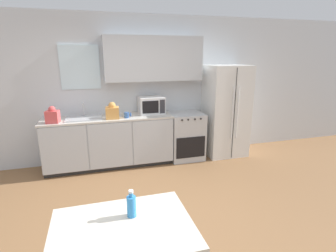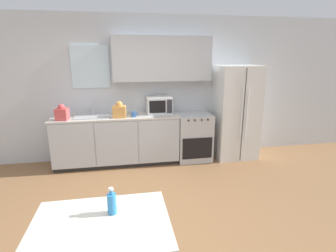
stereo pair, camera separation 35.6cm
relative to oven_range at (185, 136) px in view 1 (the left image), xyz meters
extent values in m
plane|color=olive|center=(-1.16, -1.85, -0.45)|extent=(12.00, 12.00, 0.00)
cube|color=silver|center=(-1.16, 0.35, 0.90)|extent=(12.00, 0.06, 2.70)
cube|color=silver|center=(-1.86, 0.31, 1.32)|extent=(0.67, 0.04, 0.76)
cube|color=#B2B7BC|center=(-0.57, 0.16, 1.46)|extent=(1.79, 0.32, 0.79)
cube|color=#333333|center=(-1.45, 0.04, -0.41)|extent=(2.24, 0.55, 0.08)
cube|color=#B2B7BC|center=(-1.45, 0.01, 0.03)|extent=(2.24, 0.61, 0.81)
cube|color=#B2B7BC|center=(-2.19, -0.30, 0.03)|extent=(0.73, 0.01, 0.79)
cube|color=#B2B7BC|center=(-1.45, -0.30, 0.03)|extent=(0.73, 0.01, 0.79)
cube|color=#B2B7BC|center=(-0.70, -0.30, 0.03)|extent=(0.73, 0.01, 0.79)
cube|color=beige|center=(-1.45, 0.01, 0.45)|extent=(2.26, 0.63, 0.03)
cube|color=#B7BABC|center=(0.00, 0.00, 0.00)|extent=(0.64, 0.63, 0.91)
cube|color=black|center=(0.00, -0.32, -0.14)|extent=(0.56, 0.01, 0.40)
cylinder|color=#262626|center=(-0.18, -0.32, 0.40)|extent=(0.03, 0.02, 0.03)
cylinder|color=#262626|center=(-0.06, -0.32, 0.40)|extent=(0.03, 0.02, 0.03)
cylinder|color=#262626|center=(0.06, -0.32, 0.40)|extent=(0.03, 0.02, 0.03)
cylinder|color=#262626|center=(0.18, -0.32, 0.40)|extent=(0.03, 0.02, 0.03)
cube|color=silver|center=(0.85, -0.01, 0.44)|extent=(0.80, 0.66, 1.79)
cube|color=#3F3F3F|center=(0.85, -0.35, 0.44)|extent=(0.01, 0.01, 1.73)
cylinder|color=silver|center=(0.80, -0.37, 0.48)|extent=(0.02, 0.02, 0.99)
cylinder|color=silver|center=(0.90, -0.37, 0.48)|extent=(0.02, 0.02, 0.99)
cube|color=#B7BABC|center=(-1.86, 0.01, 0.48)|extent=(0.61, 0.45, 0.02)
cylinder|color=silver|center=(-1.86, 0.20, 0.60)|extent=(0.02, 0.02, 0.22)
cylinder|color=silver|center=(-1.86, 0.13, 0.70)|extent=(0.02, 0.14, 0.02)
cube|color=silver|center=(-0.65, 0.11, 0.62)|extent=(0.46, 0.36, 0.31)
cube|color=black|center=(-0.70, -0.08, 0.62)|extent=(0.29, 0.01, 0.22)
cube|color=#2D2D33|center=(-0.48, -0.08, 0.62)|extent=(0.09, 0.01, 0.25)
cylinder|color=#335999|center=(-1.14, -0.14, 0.52)|extent=(0.09, 0.09, 0.10)
torus|color=#335999|center=(-1.07, -0.14, 0.52)|extent=(0.02, 0.07, 0.07)
cube|color=#D14C4C|center=(-2.33, -0.15, 0.57)|extent=(0.22, 0.20, 0.20)
sphere|color=#D14C4C|center=(-2.33, -0.15, 0.69)|extent=(0.12, 0.12, 0.11)
cube|color=#DB994C|center=(-1.38, -0.12, 0.57)|extent=(0.24, 0.21, 0.20)
sphere|color=#DB994C|center=(-1.38, -0.12, 0.70)|extent=(0.13, 0.13, 0.12)
cube|color=beige|center=(-1.54, -2.89, 0.27)|extent=(1.07, 0.79, 0.03)
cylinder|color=beige|center=(-2.01, -2.55, -0.10)|extent=(0.06, 0.06, 0.71)
cylinder|color=beige|center=(-1.07, -2.55, -0.10)|extent=(0.06, 0.06, 0.71)
cylinder|color=#338CD8|center=(-1.45, -2.77, 0.37)|extent=(0.07, 0.07, 0.17)
cylinder|color=#338CD8|center=(-1.45, -2.77, 0.48)|extent=(0.03, 0.03, 0.04)
cylinder|color=white|center=(-1.45, -2.77, 0.51)|extent=(0.04, 0.04, 0.02)
camera|label=1|loc=(-1.68, -4.61, 1.55)|focal=28.00mm
camera|label=2|loc=(-1.34, -4.69, 1.55)|focal=28.00mm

